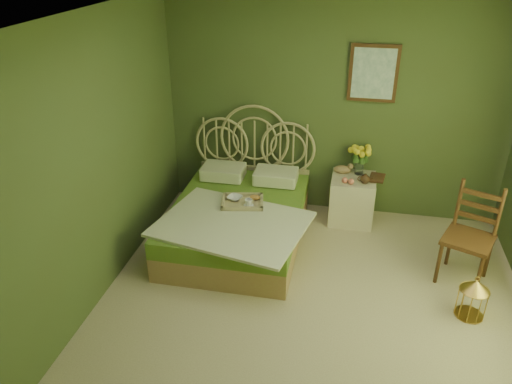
% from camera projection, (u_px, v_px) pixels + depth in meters
% --- Properties ---
extents(floor, '(4.50, 4.50, 0.00)m').
position_uv_depth(floor, '(308.00, 326.00, 4.48)').
color(floor, '#C3B28D').
rests_on(floor, ground).
extents(ceiling, '(4.50, 4.50, 0.00)m').
position_uv_depth(ceiling, '(327.00, 24.00, 3.27)').
color(ceiling, silver).
rests_on(ceiling, wall_back).
extents(wall_back, '(4.00, 0.00, 4.00)m').
position_uv_depth(wall_back, '(334.00, 109.00, 5.83)').
color(wall_back, '#495D31').
rests_on(wall_back, floor).
extents(wall_left, '(0.00, 4.50, 4.50)m').
position_uv_depth(wall_left, '(80.00, 176.00, 4.23)').
color(wall_left, '#495D31').
rests_on(wall_left, floor).
extents(wall_art, '(0.54, 0.04, 0.64)m').
position_uv_depth(wall_art, '(373.00, 73.00, 5.53)').
color(wall_art, '#3B2210').
rests_on(wall_art, wall_back).
extents(bed, '(1.66, 2.10, 1.30)m').
position_uv_depth(bed, '(239.00, 217.00, 5.63)').
color(bed, '#A48C52').
rests_on(bed, floor).
extents(nightstand, '(0.51, 0.51, 1.00)m').
position_uv_depth(nightstand, '(353.00, 193.00, 5.99)').
color(nightstand, beige).
rests_on(nightstand, floor).
extents(chair, '(0.58, 0.58, 1.01)m').
position_uv_depth(chair, '(469.00, 228.00, 4.90)').
color(chair, '#3B2210').
rests_on(chair, floor).
extents(birdcage, '(0.26, 0.26, 0.39)m').
position_uv_depth(birdcage, '(472.00, 299.00, 4.52)').
color(birdcage, '#B18638').
rests_on(birdcage, floor).
extents(book_lower, '(0.20, 0.25, 0.02)m').
position_uv_depth(book_lower, '(370.00, 178.00, 5.86)').
color(book_lower, '#381E0F').
rests_on(book_lower, nightstand).
extents(book_upper, '(0.21, 0.26, 0.02)m').
position_uv_depth(book_upper, '(370.00, 176.00, 5.85)').
color(book_upper, '#472819').
rests_on(book_upper, nightstand).
extents(cereal_bowl, '(0.20, 0.20, 0.04)m').
position_uv_depth(cereal_bowl, '(235.00, 198.00, 5.53)').
color(cereal_bowl, white).
rests_on(cereal_bowl, bed).
extents(coffee_cup, '(0.11, 0.11, 0.08)m').
position_uv_depth(coffee_cup, '(249.00, 203.00, 5.39)').
color(coffee_cup, white).
rests_on(coffee_cup, bed).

